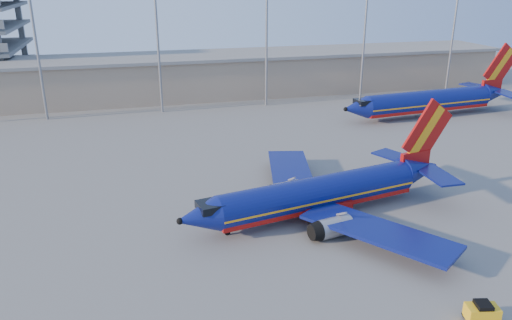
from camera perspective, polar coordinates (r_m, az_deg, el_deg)
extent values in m
plane|color=slate|center=(52.28, -0.76, -6.54)|extent=(220.00, 220.00, 0.00)
cube|color=gray|center=(107.26, -3.23, 9.69)|extent=(120.00, 15.00, 8.00)
cube|color=slate|center=(106.57, -3.27, 11.91)|extent=(122.00, 16.00, 0.60)
cylinder|color=gray|center=(92.79, -23.90, 12.65)|extent=(0.44, 0.44, 28.00)
cylinder|color=gray|center=(92.00, -11.21, 13.90)|extent=(0.44, 0.44, 28.00)
cylinder|color=gray|center=(95.48, 1.22, 14.48)|extent=(0.44, 0.44, 28.00)
cylinder|color=gray|center=(102.81, 12.35, 14.45)|extent=(0.44, 0.44, 28.00)
cylinder|color=gray|center=(113.25, 21.70, 14.02)|extent=(0.44, 0.44, 28.00)
cylinder|color=navy|center=(52.15, 7.08, -3.73)|extent=(22.52, 7.49, 3.43)
cube|color=#AF110E|center=(52.51, 7.04, -4.61)|extent=(22.40, 6.85, 1.21)
cube|color=#FFA215|center=(52.24, 7.07, -3.97)|extent=(22.53, 7.53, 0.20)
cone|color=navy|center=(46.96, -6.63, -6.54)|extent=(4.46, 4.09, 3.43)
cube|color=black|center=(46.92, -5.28, -5.31)|extent=(2.63, 2.78, 0.74)
cone|color=navy|center=(59.99, 18.11, -1.02)|extent=(5.38, 4.27, 3.43)
cube|color=#AF110E|center=(59.08, 17.71, -0.01)|extent=(3.92, 1.22, 2.04)
cube|color=#AF110E|center=(58.97, 18.97, 3.14)|extent=(6.75, 1.55, 7.40)
cube|color=#FFA215|center=(58.84, 18.84, 3.12)|extent=(4.53, 1.22, 5.81)
cube|color=navy|center=(61.73, 15.93, 0.31)|extent=(4.86, 6.55, 0.20)
cube|color=navy|center=(57.50, 20.01, -1.63)|extent=(2.92, 6.00, 0.20)
cube|color=navy|center=(59.56, 4.00, -1.37)|extent=(7.84, 15.07, 0.32)
cube|color=navy|center=(47.38, 13.80, -7.91)|extent=(11.99, 14.47, 0.32)
cube|color=#AF110E|center=(52.90, 7.45, -4.88)|extent=(6.14, 4.59, 0.93)
cylinder|color=gray|center=(55.97, 3.42, -3.49)|extent=(3.64, 2.53, 1.95)
cylinder|color=gray|center=(48.61, 8.95, -7.59)|extent=(3.64, 2.53, 1.95)
cylinder|color=gray|center=(48.75, -3.31, -8.01)|extent=(0.26, 0.26, 1.02)
cylinder|color=black|center=(48.85, -3.31, -8.23)|extent=(0.63, 0.34, 0.59)
cylinder|color=black|center=(55.55, 6.88, -4.57)|extent=(0.86, 0.65, 0.78)
cylinder|color=black|center=(51.97, 9.72, -6.55)|extent=(0.86, 0.65, 0.78)
cylinder|color=navy|center=(94.15, 18.99, 6.39)|extent=(25.08, 6.25, 3.83)
cube|color=#AF110E|center=(94.37, 18.92, 5.81)|extent=(25.00, 5.53, 1.34)
cube|color=#FFA215|center=(94.21, 18.97, 6.23)|extent=(25.08, 6.29, 0.23)
cone|color=navy|center=(85.78, 11.34, 5.82)|extent=(4.70, 4.24, 3.83)
cube|color=black|center=(86.25, 12.16, 6.52)|extent=(2.73, 2.92, 0.83)
cone|color=navy|center=(104.20, 25.53, 6.97)|extent=(5.73, 4.34, 3.83)
cube|color=#AF110E|center=(103.34, 25.32, 7.70)|extent=(4.38, 0.99, 2.28)
cube|color=#AF110E|center=(103.78, 26.19, 9.67)|extent=(7.59, 1.08, 8.25)
cube|color=#FFA215|center=(103.63, 26.11, 9.67)|extent=(5.07, 0.93, 6.47)
cube|color=navy|center=(106.21, 24.09, 7.72)|extent=(4.96, 7.25, 0.23)
cube|color=navy|center=(101.44, 26.81, 6.79)|extent=(3.82, 6.92, 0.23)
cylinder|color=black|center=(94.69, 18.83, 5.02)|extent=(0.79, 0.79, 0.93)
cube|color=yellow|center=(40.91, 24.42, -15.61)|extent=(2.49, 1.78, 1.07)
cube|color=black|center=(40.55, 24.55, -14.87)|extent=(1.32, 1.40, 0.38)
cylinder|color=black|center=(41.28, 22.84, -15.90)|extent=(0.59, 0.32, 0.56)
cylinder|color=black|center=(41.99, 25.06, -15.60)|extent=(0.59, 0.32, 0.56)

